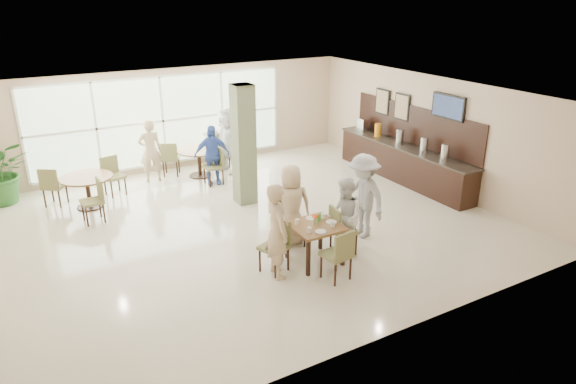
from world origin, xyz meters
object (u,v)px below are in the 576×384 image
adult_standing (150,151)px  adult_a (212,155)px  teen_standing (363,196)px  round_table_right (199,155)px  teen_left (277,231)px  teen_right (345,217)px  adult_b (227,140)px  buffet_counter (403,160)px  potted_plant (1,172)px  round_table_left (87,183)px  main_table (315,230)px  teen_far (291,205)px

adult_standing → adult_a: bearing=149.4°
teen_standing → adult_a: teen_standing is taller
round_table_right → teen_left: 5.71m
teen_left → teen_right: size_ratio=1.14×
teen_standing → adult_standing: 6.06m
adult_b → buffet_counter: bearing=37.1°
buffet_counter → teen_standing: 3.71m
buffet_counter → teen_right: bearing=-145.6°
teen_right → teen_standing: teen_standing is taller
potted_plant → adult_standing: bearing=-4.1°
teen_left → adult_b: bearing=-8.4°
adult_a → adult_standing: adult_standing is taller
round_table_right → adult_a: size_ratio=0.75×
round_table_left → adult_a: adult_a is taller
adult_a → adult_b: (0.72, 0.68, 0.12)m
potted_plant → adult_a: size_ratio=0.99×
round_table_left → adult_standing: 2.07m
round_table_left → teen_standing: (4.58, -4.34, 0.28)m
teen_right → adult_b: bearing=-160.4°
main_table → adult_b: 5.57m
teen_right → adult_b: adult_b is taller
round_table_left → potted_plant: 2.12m
main_table → adult_a: 4.85m
buffet_counter → main_table: bearing=-149.7°
round_table_left → buffet_counter: 7.90m
round_table_right → teen_far: (0.14, -4.70, 0.23)m
main_table → teen_standing: (1.43, 0.46, 0.22)m
main_table → teen_left: bearing=-174.9°
main_table → round_table_right: size_ratio=0.76×
round_table_left → buffet_counter: buffet_counter is taller
round_table_right → round_table_left: bearing=-165.5°
teen_left → teen_standing: size_ratio=0.99×
adult_standing → buffet_counter: bearing=157.1°
round_table_right → adult_a: (0.08, -0.74, 0.19)m
main_table → teen_far: size_ratio=0.55×
teen_right → adult_a: bearing=-151.9°
teen_right → round_table_left: bearing=-121.8°
buffet_counter → adult_standing: size_ratio=2.82×
adult_a → main_table: bearing=-80.0°
adult_b → adult_a: bearing=-61.8°
teen_far → adult_a: 3.96m
round_table_right → adult_standing: adult_standing is taller
teen_far → round_table_right: bearing=-72.1°
potted_plant → adult_b: adult_b is taller
teen_left → teen_standing: 2.32m
potted_plant → adult_standing: (3.47, -0.25, 0.06)m
teen_far → adult_standing: (-1.37, 4.95, 0.02)m
round_table_left → teen_standing: 6.32m
potted_plant → teen_far: bearing=-47.0°
teen_left → adult_a: size_ratio=1.11×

